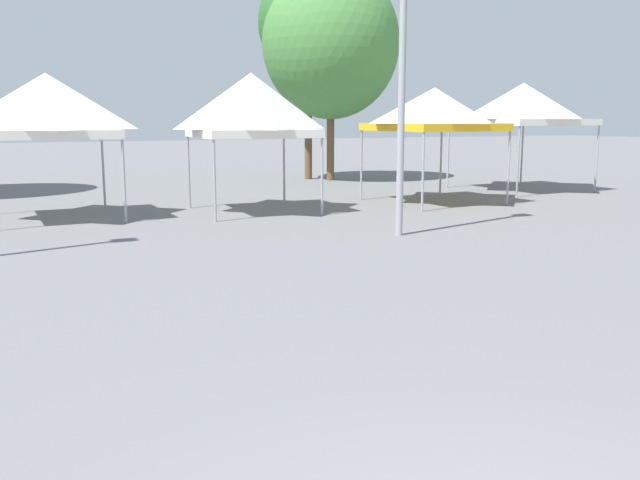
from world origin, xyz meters
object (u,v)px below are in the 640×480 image
at_px(light_pole_opposite_side, 403,18).
at_px(tree_behind_tents_right, 331,43).
at_px(canopy_tent_behind_center, 47,106).
at_px(tree_behind_tents_left, 308,24).
at_px(canopy_tent_center, 252,105).
at_px(canopy_tent_behind_right, 523,104).
at_px(canopy_tent_right_of_center, 434,109).

height_order(light_pole_opposite_side, tree_behind_tents_right, tree_behind_tents_right).
relative_size(canopy_tent_behind_center, tree_behind_tents_left, 0.42).
xyz_separation_m(canopy_tent_center, canopy_tent_behind_right, (9.68, 1.40, 0.13)).
relative_size(canopy_tent_behind_center, tree_behind_tents_right, 0.43).
xyz_separation_m(canopy_tent_right_of_center, tree_behind_tents_left, (-0.05, 8.23, 3.20)).
bearing_deg(canopy_tent_behind_center, light_pole_opposite_side, -41.70).
height_order(canopy_tent_center, tree_behind_tents_right, tree_behind_tents_right).
distance_m(canopy_tent_center, tree_behind_tents_right, 9.42).
height_order(canopy_tent_behind_right, tree_behind_tents_left, tree_behind_tents_left).
bearing_deg(canopy_tent_center, canopy_tent_behind_right, 8.22).
height_order(light_pole_opposite_side, tree_behind_tents_left, tree_behind_tents_left).
bearing_deg(light_pole_opposite_side, canopy_tent_center, 107.32).
relative_size(canopy_tent_center, light_pole_opposite_side, 0.47).
distance_m(canopy_tent_right_of_center, light_pole_opposite_side, 5.92).
bearing_deg(tree_behind_tents_left, canopy_tent_behind_center, -143.52).
bearing_deg(canopy_tent_behind_center, canopy_tent_behind_right, 2.44).
bearing_deg(tree_behind_tents_left, canopy_tent_center, -122.64).
bearing_deg(canopy_tent_right_of_center, tree_behind_tents_right, 86.18).
relative_size(canopy_tent_behind_center, canopy_tent_behind_right, 0.92).
distance_m(canopy_tent_behind_right, tree_behind_tents_left, 8.55).
xyz_separation_m(canopy_tent_behind_center, canopy_tent_right_of_center, (9.75, -1.06, -0.04)).
bearing_deg(light_pole_opposite_side, canopy_tent_behind_right, 35.92).
xyz_separation_m(canopy_tent_behind_center, light_pole_opposite_side, (6.03, -5.37, 1.60)).
height_order(canopy_tent_behind_center, canopy_tent_center, canopy_tent_center).
bearing_deg(canopy_tent_right_of_center, canopy_tent_center, 176.97).
bearing_deg(tree_behind_tents_left, light_pole_opposite_side, -106.32).
bearing_deg(canopy_tent_right_of_center, canopy_tent_behind_center, 173.78).
relative_size(canopy_tent_center, canopy_tent_right_of_center, 1.06).
bearing_deg(light_pole_opposite_side, tree_behind_tents_right, 70.24).
bearing_deg(canopy_tent_right_of_center, light_pole_opposite_side, -130.82).
relative_size(canopy_tent_right_of_center, tree_behind_tents_right, 0.41).
distance_m(canopy_tent_behind_right, light_pole_opposite_side, 10.29).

